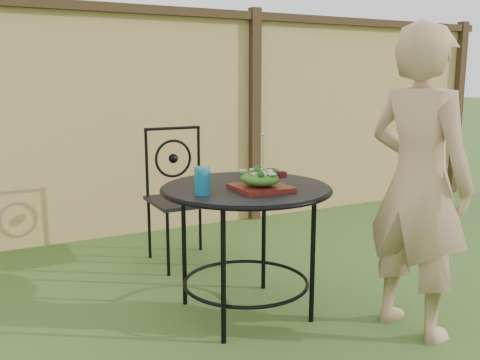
# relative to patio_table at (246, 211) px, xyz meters

# --- Properties ---
(ground) EXTENTS (60.00, 60.00, 0.00)m
(ground) POSITION_rel_patio_table_xyz_m (-0.27, -0.37, -0.59)
(ground) COLOR #234114
(ground) RESTS_ON ground
(fence) EXTENTS (8.00, 0.12, 1.90)m
(fence) POSITION_rel_patio_table_xyz_m (-0.27, 1.83, 0.36)
(fence) COLOR #D5B769
(fence) RESTS_ON ground
(patio_table) EXTENTS (0.92, 0.92, 0.72)m
(patio_table) POSITION_rel_patio_table_xyz_m (0.00, 0.00, 0.00)
(patio_table) COLOR black
(patio_table) RESTS_ON ground
(patio_chair) EXTENTS (0.46, 0.46, 0.95)m
(patio_chair) POSITION_rel_patio_table_xyz_m (0.01, 1.00, -0.08)
(patio_chair) COLOR black
(patio_chair) RESTS_ON ground
(diner) EXTENTS (0.47, 0.63, 1.56)m
(diner) POSITION_rel_patio_table_xyz_m (0.67, -0.57, 0.19)
(diner) COLOR tan
(diner) RESTS_ON ground
(salad_plate) EXTENTS (0.27, 0.27, 0.02)m
(salad_plate) POSITION_rel_patio_table_xyz_m (0.02, -0.13, 0.15)
(salad_plate) COLOR #470A11
(salad_plate) RESTS_ON patio_table
(salad) EXTENTS (0.21, 0.21, 0.08)m
(salad) POSITION_rel_patio_table_xyz_m (0.02, -0.13, 0.20)
(salad) COLOR #235614
(salad) RESTS_ON salad_plate
(fork) EXTENTS (0.01, 0.01, 0.18)m
(fork) POSITION_rel_patio_table_xyz_m (0.03, -0.13, 0.33)
(fork) COLOR silver
(fork) RESTS_ON salad
(drinking_glass) EXTENTS (0.08, 0.08, 0.14)m
(drinking_glass) POSITION_rel_patio_table_xyz_m (-0.29, -0.09, 0.21)
(drinking_glass) COLOR #0C698D
(drinking_glass) RESTS_ON patio_table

